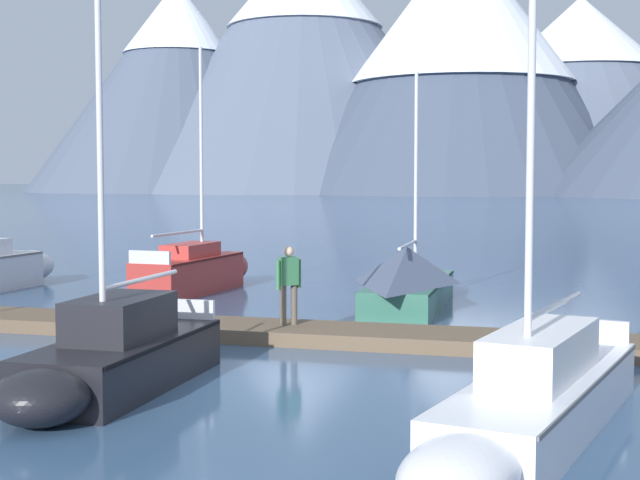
% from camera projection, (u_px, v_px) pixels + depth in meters
% --- Properties ---
extents(ground_plane, '(700.00, 700.00, 0.00)m').
position_uv_depth(ground_plane, '(243.00, 381.00, 15.79)').
color(ground_plane, '#38567A').
extents(mountain_west_summit, '(67.09, 67.09, 46.71)m').
position_uv_depth(mountain_west_summit, '(178.00, 84.00, 207.41)').
color(mountain_west_summit, '#4C566B').
rests_on(mountain_west_summit, ground).
extents(mountain_central_massif, '(93.12, 93.12, 57.83)m').
position_uv_depth(mountain_central_massif, '(305.00, 60.00, 210.14)').
color(mountain_central_massif, slate).
rests_on(mountain_central_massif, ground).
extents(mountain_shoulder_ridge, '(74.72, 74.72, 52.66)m').
position_uv_depth(mountain_shoulder_ridge, '(462.00, 53.00, 187.52)').
color(mountain_shoulder_ridge, '#424C60').
rests_on(mountain_shoulder_ridge, ground).
extents(mountain_east_summit, '(87.85, 87.85, 41.98)m').
position_uv_depth(mountain_east_summit, '(579.00, 92.00, 200.00)').
color(mountain_east_summit, slate).
rests_on(mountain_east_summit, ground).
extents(dock, '(27.32, 3.33, 0.30)m').
position_uv_depth(dock, '(299.00, 333.00, 19.67)').
color(dock, brown).
rests_on(dock, ground).
extents(sailboat_mid_dock_port, '(2.03, 6.02, 7.35)m').
position_uv_depth(sailboat_mid_dock_port, '(198.00, 270.00, 27.98)').
color(sailboat_mid_dock_port, '#B2332D').
rests_on(sailboat_mid_dock_port, ground).
extents(sailboat_mid_dock_starboard, '(1.86, 5.48, 8.84)m').
position_uv_depth(sailboat_mid_dock_starboard, '(112.00, 356.00, 14.84)').
color(sailboat_mid_dock_starboard, black).
rests_on(sailboat_mid_dock_starboard, ground).
extents(sailboat_far_berth, '(2.06, 7.20, 6.30)m').
position_uv_depth(sailboat_far_berth, '(410.00, 278.00, 24.59)').
color(sailboat_far_berth, '#336B56').
rests_on(sailboat_far_berth, ground).
extents(sailboat_outer_slip, '(3.22, 7.51, 7.67)m').
position_uv_depth(sailboat_outer_slip, '(532.00, 400.00, 12.12)').
color(sailboat_outer_slip, white).
rests_on(sailboat_outer_slip, ground).
extents(person_on_dock, '(0.47, 0.42, 1.69)m').
position_uv_depth(person_on_dock, '(289.00, 280.00, 19.75)').
color(person_on_dock, brown).
rests_on(person_on_dock, dock).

